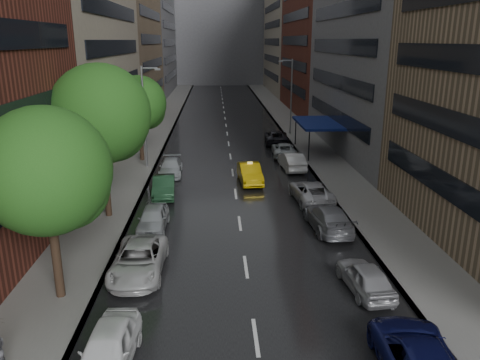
# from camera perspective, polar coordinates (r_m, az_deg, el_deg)

# --- Properties ---
(road) EXTENTS (14.00, 140.00, 0.01)m
(road) POSITION_cam_1_polar(r_m,az_deg,el_deg) (62.92, -1.67, 6.37)
(road) COLOR black
(road) RESTS_ON ground
(sidewalk_left) EXTENTS (4.00, 140.00, 0.15)m
(sidewalk_left) POSITION_cam_1_polar(r_m,az_deg,el_deg) (63.34, -9.89, 6.26)
(sidewalk_left) COLOR gray
(sidewalk_left) RESTS_ON ground
(sidewalk_right) EXTENTS (4.00, 140.00, 0.15)m
(sidewalk_right) POSITION_cam_1_polar(r_m,az_deg,el_deg) (63.75, 6.49, 6.47)
(sidewalk_right) COLOR gray
(sidewalk_right) RESTS_ON ground
(buildings_left) EXTENTS (8.00, 108.00, 38.00)m
(buildings_left) POSITION_cam_1_polar(r_m,az_deg,el_deg) (72.10, -14.76, 19.93)
(buildings_left) COLOR maroon
(buildings_left) RESTS_ON ground
(buildings_right) EXTENTS (8.05, 109.10, 36.00)m
(buildings_right) POSITION_cam_1_polar(r_m,az_deg,el_deg) (70.63, 11.08, 19.45)
(buildings_right) COLOR #937A5B
(buildings_right) RESTS_ON ground
(building_far) EXTENTS (40.00, 14.00, 32.00)m
(building_far) POSITION_cam_1_polar(r_m,az_deg,el_deg) (129.97, -2.53, 18.77)
(building_far) COLOR slate
(building_far) RESTS_ON ground
(tree_near) EXTENTS (5.51, 5.51, 8.78)m
(tree_near) POSITION_cam_1_polar(r_m,az_deg,el_deg) (21.20, -22.60, 0.97)
(tree_near) COLOR #382619
(tree_near) RESTS_ON ground
(tree_mid) EXTENTS (6.28, 6.28, 10.00)m
(tree_mid) POSITION_cam_1_polar(r_m,az_deg,el_deg) (30.60, -16.64, 7.67)
(tree_mid) COLOR #382619
(tree_mid) RESTS_ON ground
(tree_far) EXTENTS (5.15, 5.15, 8.20)m
(tree_far) POSITION_cam_1_polar(r_m,az_deg,el_deg) (45.32, -12.23, 9.14)
(tree_far) COLOR #382619
(tree_far) RESTS_ON ground
(taxi) EXTENTS (2.00, 4.90, 1.58)m
(taxi) POSITION_cam_1_polar(r_m,az_deg,el_deg) (38.40, 1.21, 0.83)
(taxi) COLOR #DEB10B
(taxi) RESTS_ON ground
(parked_cars_left) EXTENTS (2.55, 29.67, 1.51)m
(parked_cars_left) POSITION_cam_1_polar(r_m,az_deg,el_deg) (28.74, -10.74, -5.15)
(parked_cars_left) COLOR white
(parked_cars_left) RESTS_ON ground
(parked_cars_right) EXTENTS (2.97, 43.99, 1.59)m
(parked_cars_right) POSITION_cam_1_polar(r_m,az_deg,el_deg) (35.31, 8.31, -0.84)
(parked_cars_right) COLOR #0E1143
(parked_cars_right) RESTS_ON ground
(street_lamp_left) EXTENTS (1.74, 0.22, 9.00)m
(street_lamp_left) POSITION_cam_1_polar(r_m,az_deg,el_deg) (42.82, -11.51, 7.78)
(street_lamp_left) COLOR gray
(street_lamp_left) RESTS_ON sidewalk_left
(street_lamp_right) EXTENTS (1.74, 0.22, 9.00)m
(street_lamp_right) POSITION_cam_1_polar(r_m,az_deg,el_deg) (57.97, 6.19, 10.27)
(street_lamp_right) COLOR gray
(street_lamp_right) RESTS_ON sidewalk_right
(awning) EXTENTS (4.00, 8.00, 3.12)m
(awning) POSITION_cam_1_polar(r_m,az_deg,el_deg) (48.72, 9.45, 6.84)
(awning) COLOR navy
(awning) RESTS_ON sidewalk_right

